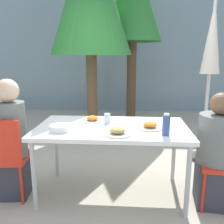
{
  "coord_description": "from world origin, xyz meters",
  "views": [
    {
      "loc": [
        0.17,
        -2.42,
        1.46
      ],
      "look_at": [
        0.0,
        0.0,
        0.9
      ],
      "focal_mm": 40.0,
      "sensor_mm": 36.0,
      "label": 1
    }
  ],
  "objects_px": {
    "chair_right": "(220,153)",
    "closed_umbrella": "(211,52)",
    "bottle": "(166,125)",
    "chair_left": "(5,153)",
    "person_left": "(12,141)",
    "salad_bowl": "(60,128)",
    "person_right": "(216,155)",
    "drinking_cup": "(107,118)"
  },
  "relations": [
    {
      "from": "closed_umbrella",
      "to": "drinking_cup",
      "type": "relative_size",
      "value": 20.5
    },
    {
      "from": "bottle",
      "to": "salad_bowl",
      "type": "height_order",
      "value": "bottle"
    },
    {
      "from": "person_right",
      "to": "salad_bowl",
      "type": "height_order",
      "value": "person_right"
    },
    {
      "from": "person_right",
      "to": "drinking_cup",
      "type": "distance_m",
      "value": 1.13
    },
    {
      "from": "closed_umbrella",
      "to": "person_right",
      "type": "bearing_deg",
      "value": -100.78
    },
    {
      "from": "chair_right",
      "to": "bottle",
      "type": "distance_m",
      "value": 0.69
    },
    {
      "from": "chair_left",
      "to": "drinking_cup",
      "type": "bearing_deg",
      "value": 11.58
    },
    {
      "from": "closed_umbrella",
      "to": "bottle",
      "type": "distance_m",
      "value": 1.58
    },
    {
      "from": "chair_left",
      "to": "bottle",
      "type": "bearing_deg",
      "value": -7.89
    },
    {
      "from": "person_left",
      "to": "chair_right",
      "type": "relative_size",
      "value": 1.42
    },
    {
      "from": "person_left",
      "to": "drinking_cup",
      "type": "distance_m",
      "value": 1.0
    },
    {
      "from": "person_right",
      "to": "chair_left",
      "type": "bearing_deg",
      "value": 8.63
    },
    {
      "from": "person_left",
      "to": "closed_umbrella",
      "type": "distance_m",
      "value": 2.65
    },
    {
      "from": "bottle",
      "to": "drinking_cup",
      "type": "relative_size",
      "value": 1.91
    },
    {
      "from": "chair_left",
      "to": "person_right",
      "type": "height_order",
      "value": "person_right"
    },
    {
      "from": "person_left",
      "to": "closed_umbrella",
      "type": "height_order",
      "value": "closed_umbrella"
    },
    {
      "from": "chair_right",
      "to": "closed_umbrella",
      "type": "distance_m",
      "value": 1.44
    },
    {
      "from": "bottle",
      "to": "drinking_cup",
      "type": "bearing_deg",
      "value": 146.88
    },
    {
      "from": "person_right",
      "to": "salad_bowl",
      "type": "xyz_separation_m",
      "value": [
        -1.49,
        -0.07,
        0.26
      ]
    },
    {
      "from": "closed_umbrella",
      "to": "bottle",
      "type": "relative_size",
      "value": 10.76
    },
    {
      "from": "chair_left",
      "to": "salad_bowl",
      "type": "xyz_separation_m",
      "value": [
        0.57,
        0.0,
        0.27
      ]
    },
    {
      "from": "person_left",
      "to": "salad_bowl",
      "type": "distance_m",
      "value": 0.56
    },
    {
      "from": "closed_umbrella",
      "to": "bottle",
      "type": "xyz_separation_m",
      "value": [
        -0.72,
        -1.25,
        -0.64
      ]
    },
    {
      "from": "chair_left",
      "to": "closed_umbrella",
      "type": "distance_m",
      "value": 2.75
    },
    {
      "from": "chair_right",
      "to": "drinking_cup",
      "type": "relative_size",
      "value": 8.3
    },
    {
      "from": "salad_bowl",
      "to": "chair_left",
      "type": "bearing_deg",
      "value": -179.86
    },
    {
      "from": "chair_left",
      "to": "chair_right",
      "type": "distance_m",
      "value": 2.13
    },
    {
      "from": "closed_umbrella",
      "to": "bottle",
      "type": "height_order",
      "value": "closed_umbrella"
    },
    {
      "from": "salad_bowl",
      "to": "closed_umbrella",
      "type": "bearing_deg",
      "value": 34.95
    },
    {
      "from": "person_left",
      "to": "bottle",
      "type": "height_order",
      "value": "person_left"
    },
    {
      "from": "chair_left",
      "to": "salad_bowl",
      "type": "distance_m",
      "value": 0.63
    },
    {
      "from": "bottle",
      "to": "chair_left",
      "type": "bearing_deg",
      "value": 177.98
    },
    {
      "from": "chair_right",
      "to": "drinking_cup",
      "type": "distance_m",
      "value": 1.18
    },
    {
      "from": "salad_bowl",
      "to": "chair_right",
      "type": "bearing_deg",
      "value": 5.27
    },
    {
      "from": "drinking_cup",
      "to": "salad_bowl",
      "type": "distance_m",
      "value": 0.52
    },
    {
      "from": "chair_left",
      "to": "chair_right",
      "type": "height_order",
      "value": "same"
    },
    {
      "from": "chair_left",
      "to": "drinking_cup",
      "type": "xyz_separation_m",
      "value": [
        0.99,
        0.31,
        0.29
      ]
    },
    {
      "from": "bottle",
      "to": "drinking_cup",
      "type": "xyz_separation_m",
      "value": [
        -0.56,
        0.37,
        -0.04
      ]
    },
    {
      "from": "chair_right",
      "to": "person_right",
      "type": "height_order",
      "value": "person_right"
    },
    {
      "from": "person_right",
      "to": "bottle",
      "type": "relative_size",
      "value": 5.63
    },
    {
      "from": "person_left",
      "to": "person_right",
      "type": "distance_m",
      "value": 2.02
    },
    {
      "from": "bottle",
      "to": "chair_right",
      "type": "bearing_deg",
      "value": 19.38
    }
  ]
}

